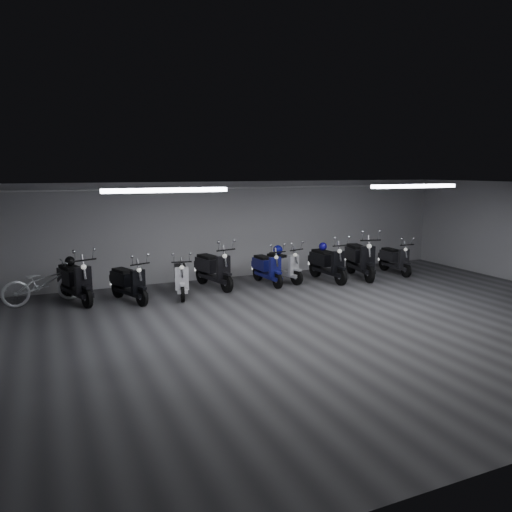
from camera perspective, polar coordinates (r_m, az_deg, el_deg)
name	(u,v)px	position (r m, az deg, el deg)	size (l,w,h in m)	color
floor	(326,324)	(10.29, 8.11, -7.83)	(14.00, 10.00, 0.01)	#3A393C
ceiling	(329,186)	(9.81, 8.52, 8.01)	(14.00, 10.00, 0.01)	slate
back_wall	(236,230)	(14.39, -2.29, 3.08)	(14.00, 0.01, 2.80)	#A7A7AA
fluor_strip_left	(166,190)	(9.57, -10.39, 7.52)	(2.40, 0.18, 0.08)	white
fluor_strip_right	(414,186)	(12.41, 17.91, 7.72)	(2.40, 0.18, 0.08)	white
conduit	(237,188)	(14.22, -2.20, 7.93)	(0.05, 0.05, 13.60)	white
scooter_0	(75,274)	(12.35, -20.28, -2.02)	(0.62, 1.86, 1.38)	black
scooter_1	(129,277)	(12.06, -14.57, -2.34)	(0.55, 1.66, 1.24)	black
scooter_2	(181,273)	(12.35, -8.72, -1.93)	(0.54, 1.62, 1.20)	white
scooter_3	(214,263)	(13.09, -4.94, -0.79)	(0.62, 1.85, 1.38)	black
scooter_4	(267,263)	(13.47, 1.33, -0.79)	(0.55, 1.64, 1.22)	navy
scooter_6	(283,261)	(13.82, 3.18, -0.54)	(0.54, 1.63, 1.21)	silver
scooter_7	(328,257)	(14.03, 8.35, -0.16)	(0.61, 1.84, 1.37)	black
scooter_8	(360,253)	(14.61, 12.03, 0.38)	(0.67, 2.01, 1.49)	black
scooter_9	(395,254)	(15.46, 15.88, 0.18)	(0.53, 1.60, 1.19)	black
bicycle	(43,279)	(12.62, -23.51, -2.44)	(0.65, 1.83, 1.19)	white
helmet_0	(278,250)	(13.94, 2.56, 0.72)	(0.27, 0.27, 0.27)	#0C0E8D
helmet_1	(323,246)	(14.18, 7.77, 1.11)	(0.23, 0.23, 0.23)	#130C86
helmet_2	(70,261)	(12.53, -20.80, -0.56)	(0.24, 0.24, 0.24)	black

